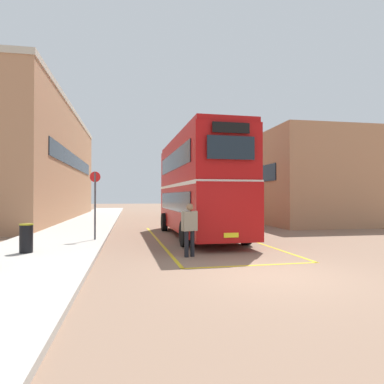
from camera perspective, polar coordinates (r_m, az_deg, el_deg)
The scene contains 10 objects.
ground_plane at distance 22.68m, azimuth -1.52°, elevation -5.64°, with size 135.60×135.60×0.00m, color #846651.
sidewalk_left at distance 24.98m, azimuth -17.36°, elevation -5.00°, with size 4.00×57.60×0.14m, color #B2ADA3.
brick_building_left at distance 31.00m, azimuth -23.87°, elevation 4.27°, with size 5.31×25.07×9.21m.
depot_building_right at distance 28.61m, azimuth 16.19°, elevation 1.77°, with size 7.68×15.11×6.35m.
double_decker_bus at distance 16.29m, azimuth 1.05°, elevation 1.27°, with size 2.98×9.94×4.75m.
single_deck_bus at distance 30.75m, azimuth 1.80°, elevation -1.29°, with size 2.66×9.57×3.02m.
pedestrian_boarding at distance 10.94m, azimuth -0.43°, elevation -5.71°, with size 0.55×0.37×1.72m.
litter_bin at distance 12.16m, azimuth -26.12°, elevation -6.99°, with size 0.43×0.43×0.92m.
bus_stop_sign at distance 14.72m, azimuth -16.00°, elevation -1.12°, with size 0.44×0.09×2.84m.
bay_marking_yellow at distance 14.60m, azimuth 2.61°, elevation -8.37°, with size 4.48×11.98×0.01m.
Camera 1 is at (-3.49, -7.92, 1.95)m, focal length 31.70 mm.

